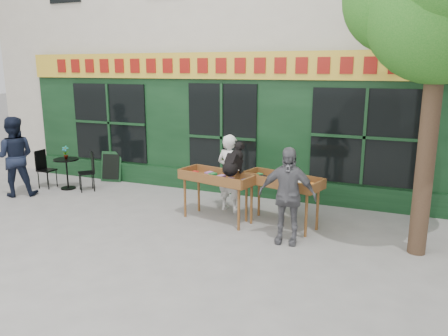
{
  "coord_description": "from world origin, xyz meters",
  "views": [
    {
      "loc": [
        3.95,
        -7.05,
        2.95
      ],
      "look_at": [
        0.81,
        0.5,
        1.07
      ],
      "focal_mm": 35.0,
      "sensor_mm": 36.0,
      "label": 1
    }
  ],
  "objects_px": {
    "man_left": "(14,157)",
    "man_right": "(287,195)",
    "woman": "(230,173)",
    "book_cart_center": "(217,180)",
    "dog": "(233,158)",
    "book_cart_right": "(282,184)",
    "bistro_table": "(67,168)"
  },
  "relations": [
    {
      "from": "dog",
      "to": "man_left",
      "type": "height_order",
      "value": "man_left"
    },
    {
      "from": "book_cart_center",
      "to": "book_cart_right",
      "type": "height_order",
      "value": "same"
    },
    {
      "from": "book_cart_center",
      "to": "man_left",
      "type": "distance_m",
      "value": 5.06
    },
    {
      "from": "book_cart_center",
      "to": "man_left",
      "type": "bearing_deg",
      "value": -164.4
    },
    {
      "from": "man_right",
      "to": "book_cart_right",
      "type": "bearing_deg",
      "value": 107.5
    },
    {
      "from": "woman",
      "to": "man_left",
      "type": "height_order",
      "value": "man_left"
    },
    {
      "from": "book_cart_center",
      "to": "man_right",
      "type": "relative_size",
      "value": 0.95
    },
    {
      "from": "book_cart_center",
      "to": "woman",
      "type": "distance_m",
      "value": 0.65
    },
    {
      "from": "book_cart_right",
      "to": "man_right",
      "type": "relative_size",
      "value": 0.96
    },
    {
      "from": "man_left",
      "to": "book_cart_right",
      "type": "bearing_deg",
      "value": 147.06
    },
    {
      "from": "woman",
      "to": "man_left",
      "type": "xyz_separation_m",
      "value": [
        -5.06,
        -0.88,
        0.12
      ]
    },
    {
      "from": "book_cart_center",
      "to": "bistro_table",
      "type": "bearing_deg",
      "value": -175.74
    },
    {
      "from": "bistro_table",
      "to": "man_left",
      "type": "distance_m",
      "value": 1.2
    },
    {
      "from": "dog",
      "to": "book_cart_center",
      "type": "bearing_deg",
      "value": -175.16
    },
    {
      "from": "bistro_table",
      "to": "man_left",
      "type": "bearing_deg",
      "value": -127.87
    },
    {
      "from": "book_cart_right",
      "to": "man_right",
      "type": "xyz_separation_m",
      "value": [
        0.3,
        -0.75,
        0.02
      ]
    },
    {
      "from": "bistro_table",
      "to": "man_left",
      "type": "relative_size",
      "value": 0.41
    },
    {
      "from": "book_cart_center",
      "to": "woman",
      "type": "height_order",
      "value": "woman"
    },
    {
      "from": "woman",
      "to": "book_cart_right",
      "type": "relative_size",
      "value": 1.01
    },
    {
      "from": "woman",
      "to": "dog",
      "type": "bearing_deg",
      "value": 129.54
    },
    {
      "from": "bistro_table",
      "to": "man_left",
      "type": "xyz_separation_m",
      "value": [
        -0.7,
        -0.9,
        0.39
      ]
    },
    {
      "from": "man_right",
      "to": "man_left",
      "type": "distance_m",
      "value": 6.6
    },
    {
      "from": "man_right",
      "to": "woman",
      "type": "bearing_deg",
      "value": 137.33
    },
    {
      "from": "man_right",
      "to": "bistro_table",
      "type": "relative_size",
      "value": 2.21
    },
    {
      "from": "book_cart_right",
      "to": "woman",
      "type": "bearing_deg",
      "value": 175.05
    },
    {
      "from": "man_left",
      "to": "man_right",
      "type": "bearing_deg",
      "value": 140.37
    },
    {
      "from": "book_cart_center",
      "to": "dog",
      "type": "xyz_separation_m",
      "value": [
        0.35,
        -0.05,
        0.47
      ]
    },
    {
      "from": "man_right",
      "to": "man_left",
      "type": "relative_size",
      "value": 0.9
    },
    {
      "from": "book_cart_center",
      "to": "dog",
      "type": "relative_size",
      "value": 2.67
    },
    {
      "from": "dog",
      "to": "woman",
      "type": "distance_m",
      "value": 0.92
    },
    {
      "from": "dog",
      "to": "book_cart_right",
      "type": "xyz_separation_m",
      "value": [
        0.88,
        0.23,
        -0.47
      ]
    },
    {
      "from": "man_right",
      "to": "bistro_table",
      "type": "distance_m",
      "value": 6.03
    }
  ]
}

